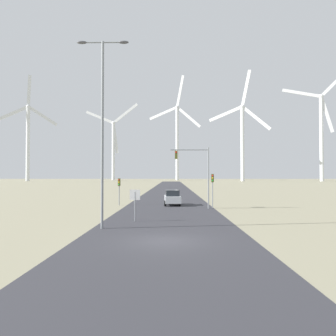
% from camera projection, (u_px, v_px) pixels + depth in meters
% --- Properties ---
extents(ground_plane, '(600.00, 600.00, 0.00)m').
position_uv_depth(ground_plane, '(165.00, 241.00, 17.97)').
color(ground_plane, gray).
extents(road_surface, '(10.00, 240.00, 0.01)m').
position_uv_depth(road_surface, '(170.00, 193.00, 65.96)').
color(road_surface, '#2D2D33').
rests_on(road_surface, ground).
extents(streetlamp, '(3.57, 0.32, 12.81)m').
position_uv_depth(streetlamp, '(102.00, 114.00, 22.28)').
color(streetlamp, gray).
rests_on(streetlamp, ground).
extents(stop_sign_near, '(0.81, 0.07, 2.48)m').
position_uv_depth(stop_sign_near, '(135.00, 199.00, 25.56)').
color(stop_sign_near, gray).
rests_on(stop_sign_near, ground).
extents(traffic_light_post_near_left, '(0.28, 0.34, 3.22)m').
position_uv_depth(traffic_light_post_near_left, '(119.00, 186.00, 39.17)').
color(traffic_light_post_near_left, gray).
rests_on(traffic_light_post_near_left, ground).
extents(traffic_light_post_near_right, '(0.28, 0.34, 3.74)m').
position_uv_depth(traffic_light_post_near_right, '(213.00, 183.00, 36.11)').
color(traffic_light_post_near_right, gray).
rests_on(traffic_light_post_near_right, ground).
extents(traffic_light_mast_overhead, '(4.14, 0.35, 6.60)m').
position_uv_depth(traffic_light_mast_overhead, '(196.00, 166.00, 35.15)').
color(traffic_light_mast_overhead, gray).
rests_on(traffic_light_mast_overhead, ground).
extents(car_approaching, '(2.02, 4.19, 1.83)m').
position_uv_depth(car_approaching, '(172.00, 198.00, 39.22)').
color(car_approaching, '#B7BCC1').
rests_on(car_approaching, ground).
extents(wind_turbine_far_left, '(32.63, 11.49, 64.26)m').
position_uv_depth(wind_turbine_far_left, '(28.00, 135.00, 196.80)').
color(wind_turbine_far_left, silver).
rests_on(wind_turbine_far_left, ground).
extents(wind_turbine_left, '(38.54, 4.32, 55.49)m').
position_uv_depth(wind_turbine_left, '(113.00, 144.00, 236.39)').
color(wind_turbine_left, silver).
rests_on(wind_turbine_left, ground).
extents(wind_turbine_center, '(37.02, 14.89, 74.98)m').
position_uv_depth(wind_turbine_center, '(177.00, 135.00, 234.26)').
color(wind_turbine_center, silver).
rests_on(wind_turbine_center, ground).
extents(wind_turbine_right, '(33.59, 18.14, 65.84)m').
position_uv_depth(wind_turbine_right, '(242.00, 134.00, 194.00)').
color(wind_turbine_right, silver).
rests_on(wind_turbine_right, ground).
extents(wind_turbine_far_right, '(36.18, 12.51, 66.43)m').
position_uv_depth(wind_turbine_far_right, '(321.00, 129.00, 192.07)').
color(wind_turbine_far_right, silver).
rests_on(wind_turbine_far_right, ground).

